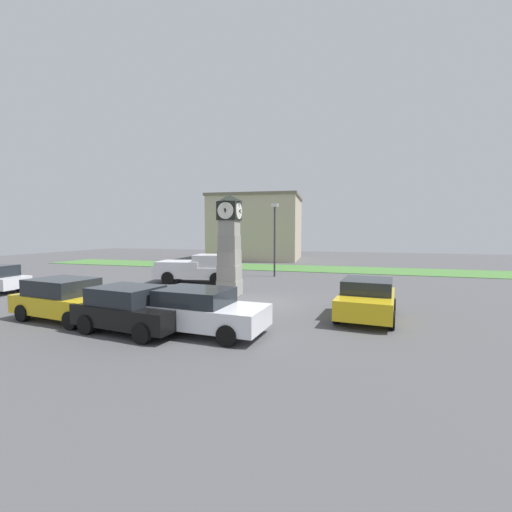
% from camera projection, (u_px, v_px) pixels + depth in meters
% --- Properties ---
extents(ground_plane, '(86.16, 86.16, 0.00)m').
position_uv_depth(ground_plane, '(255.00, 303.00, 16.03)').
color(ground_plane, '#4C4C4F').
extents(clock_tower, '(1.34, 1.38, 5.28)m').
position_uv_depth(clock_tower, '(229.00, 246.00, 18.00)').
color(clock_tower, gray).
rests_on(clock_tower, ground_plane).
extents(bollard_near_tower, '(0.30, 0.30, 0.96)m').
position_uv_depth(bollard_near_tower, '(174.00, 302.00, 14.00)').
color(bollard_near_tower, '#333338').
rests_on(bollard_near_tower, ground_plane).
extents(bollard_mid_row, '(0.23, 0.23, 0.95)m').
position_uv_depth(bollard_mid_row, '(207.00, 297.00, 15.13)').
color(bollard_mid_row, maroon).
rests_on(bollard_mid_row, ground_plane).
extents(car_navy_sedan, '(4.43, 2.44, 1.56)m').
position_uv_depth(car_navy_sedan, '(66.00, 299.00, 13.10)').
color(car_navy_sedan, gold).
rests_on(car_navy_sedan, ground_plane).
extents(car_near_tower, '(4.03, 2.34, 1.51)m').
position_uv_depth(car_near_tower, '(131.00, 309.00, 11.52)').
color(car_near_tower, black).
rests_on(car_near_tower, ground_plane).
extents(car_by_building, '(4.29, 2.27, 1.47)m').
position_uv_depth(car_by_building, '(201.00, 310.00, 11.33)').
color(car_by_building, silver).
rests_on(car_by_building, ground_plane).
extents(car_far_lot, '(2.39, 4.08, 1.50)m').
position_uv_depth(car_far_lot, '(367.00, 298.00, 13.28)').
color(car_far_lot, gold).
rests_on(car_far_lot, ground_plane).
extents(pickup_truck, '(5.56, 3.06, 1.85)m').
position_uv_depth(pickup_truck, '(197.00, 268.00, 22.68)').
color(pickup_truck, silver).
rests_on(pickup_truck, ground_plane).
extents(street_lamp_near_road, '(0.50, 0.24, 5.45)m').
position_uv_depth(street_lamp_near_road, '(275.00, 234.00, 25.48)').
color(street_lamp_near_road, '#333338').
rests_on(street_lamp_near_road, ground_plane).
extents(warehouse_blue_far, '(11.25, 10.61, 7.67)m').
position_uv_depth(warehouse_blue_far, '(257.00, 228.00, 41.85)').
color(warehouse_blue_far, '#B7A88E').
rests_on(warehouse_blue_far, ground_plane).
extents(grass_verge_far, '(51.70, 5.49, 0.04)m').
position_uv_depth(grass_verge_far, '(294.00, 268.00, 31.42)').
color(grass_verge_far, '#477A38').
rests_on(grass_verge_far, ground_plane).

